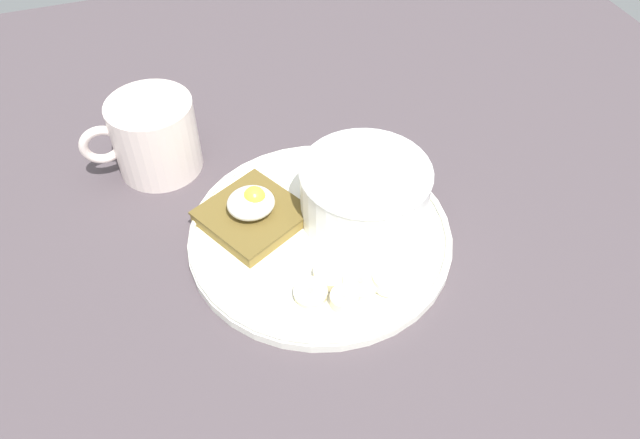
{
  "coord_description": "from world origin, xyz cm",
  "views": [
    {
      "loc": [
        13.87,
        40.12,
        50.05
      ],
      "look_at": [
        0.0,
        0.0,
        5.0
      ],
      "focal_mm": 35.0,
      "sensor_mm": 36.0,
      "label": 1
    }
  ],
  "objects_px": {
    "banana_slice_back": "(310,293)",
    "coffee_mug": "(154,136)",
    "banana_slice_right": "(344,299)",
    "banana_slice_inner": "(389,280)",
    "oatmeal_bowl": "(365,193)",
    "toast_slice": "(252,216)",
    "poached_egg": "(252,202)",
    "banana_slice_left": "(360,284)",
    "banana_slice_front": "(332,274)"
  },
  "relations": [
    {
      "from": "toast_slice",
      "to": "banana_slice_front",
      "type": "xyz_separation_m",
      "value": [
        -0.05,
        0.1,
        -0.0
      ]
    },
    {
      "from": "banana_slice_front",
      "to": "banana_slice_inner",
      "type": "distance_m",
      "value": 0.05
    },
    {
      "from": "toast_slice",
      "to": "banana_slice_back",
      "type": "bearing_deg",
      "value": 103.29
    },
    {
      "from": "toast_slice",
      "to": "banana_slice_right",
      "type": "height_order",
      "value": "toast_slice"
    },
    {
      "from": "banana_slice_back",
      "to": "coffee_mug",
      "type": "height_order",
      "value": "coffee_mug"
    },
    {
      "from": "oatmeal_bowl",
      "to": "banana_slice_back",
      "type": "relative_size",
      "value": 3.14
    },
    {
      "from": "banana_slice_right",
      "to": "banana_slice_inner",
      "type": "relative_size",
      "value": 0.7
    },
    {
      "from": "banana_slice_back",
      "to": "banana_slice_inner",
      "type": "distance_m",
      "value": 0.08
    },
    {
      "from": "banana_slice_right",
      "to": "banana_slice_inner",
      "type": "distance_m",
      "value": 0.05
    },
    {
      "from": "banana_slice_front",
      "to": "banana_slice_inner",
      "type": "relative_size",
      "value": 0.8
    },
    {
      "from": "banana_slice_left",
      "to": "banana_slice_front",
      "type": "bearing_deg",
      "value": -42.17
    },
    {
      "from": "poached_egg",
      "to": "coffee_mug",
      "type": "bearing_deg",
      "value": -59.25
    },
    {
      "from": "toast_slice",
      "to": "banana_slice_inner",
      "type": "height_order",
      "value": "toast_slice"
    },
    {
      "from": "poached_egg",
      "to": "banana_slice_left",
      "type": "bearing_deg",
      "value": 122.08
    },
    {
      "from": "banana_slice_back",
      "to": "oatmeal_bowl",
      "type": "bearing_deg",
      "value": -135.96
    },
    {
      "from": "poached_egg",
      "to": "banana_slice_right",
      "type": "bearing_deg",
      "value": 111.89
    },
    {
      "from": "banana_slice_inner",
      "to": "oatmeal_bowl",
      "type": "bearing_deg",
      "value": -96.92
    },
    {
      "from": "oatmeal_bowl",
      "to": "banana_slice_left",
      "type": "height_order",
      "value": "oatmeal_bowl"
    },
    {
      "from": "toast_slice",
      "to": "poached_egg",
      "type": "distance_m",
      "value": 0.02
    },
    {
      "from": "banana_slice_front",
      "to": "banana_slice_left",
      "type": "xyz_separation_m",
      "value": [
        -0.02,
        0.02,
        0.0
      ]
    },
    {
      "from": "banana_slice_left",
      "to": "coffee_mug",
      "type": "bearing_deg",
      "value": -58.62
    },
    {
      "from": "banana_slice_right",
      "to": "coffee_mug",
      "type": "relative_size",
      "value": 0.25
    },
    {
      "from": "banana_slice_left",
      "to": "banana_slice_back",
      "type": "bearing_deg",
      "value": -6.45
    },
    {
      "from": "toast_slice",
      "to": "banana_slice_front",
      "type": "height_order",
      "value": "toast_slice"
    },
    {
      "from": "banana_slice_front",
      "to": "banana_slice_back",
      "type": "distance_m",
      "value": 0.03
    },
    {
      "from": "oatmeal_bowl",
      "to": "banana_slice_inner",
      "type": "height_order",
      "value": "oatmeal_bowl"
    },
    {
      "from": "toast_slice",
      "to": "banana_slice_right",
      "type": "relative_size",
      "value": 3.86
    },
    {
      "from": "poached_egg",
      "to": "toast_slice",
      "type": "bearing_deg",
      "value": -9.31
    },
    {
      "from": "banana_slice_front",
      "to": "toast_slice",
      "type": "bearing_deg",
      "value": -61.7
    },
    {
      "from": "toast_slice",
      "to": "coffee_mug",
      "type": "height_order",
      "value": "coffee_mug"
    },
    {
      "from": "banana_slice_front",
      "to": "banana_slice_left",
      "type": "height_order",
      "value": "banana_slice_left"
    },
    {
      "from": "toast_slice",
      "to": "banana_slice_left",
      "type": "bearing_deg",
      "value": 122.33
    },
    {
      "from": "banana_slice_right",
      "to": "coffee_mug",
      "type": "bearing_deg",
      "value": -63.49
    },
    {
      "from": "poached_egg",
      "to": "banana_slice_back",
      "type": "xyz_separation_m",
      "value": [
        -0.03,
        0.11,
        -0.02
      ]
    },
    {
      "from": "oatmeal_bowl",
      "to": "toast_slice",
      "type": "bearing_deg",
      "value": -13.78
    },
    {
      "from": "banana_slice_front",
      "to": "banana_slice_right",
      "type": "xyz_separation_m",
      "value": [
        -0.0,
        0.03,
        0.0
      ]
    },
    {
      "from": "toast_slice",
      "to": "poached_egg",
      "type": "relative_size",
      "value": 2.54
    },
    {
      "from": "banana_slice_left",
      "to": "coffee_mug",
      "type": "distance_m",
      "value": 0.29
    },
    {
      "from": "toast_slice",
      "to": "oatmeal_bowl",
      "type": "bearing_deg",
      "value": 166.22
    },
    {
      "from": "oatmeal_bowl",
      "to": "banana_slice_inner",
      "type": "xyz_separation_m",
      "value": [
        0.01,
        0.09,
        -0.02
      ]
    },
    {
      "from": "coffee_mug",
      "to": "toast_slice",
      "type": "bearing_deg",
      "value": 120.52
    },
    {
      "from": "oatmeal_bowl",
      "to": "poached_egg",
      "type": "distance_m",
      "value": 0.11
    },
    {
      "from": "poached_egg",
      "to": "banana_slice_inner",
      "type": "bearing_deg",
      "value": 129.37
    },
    {
      "from": "poached_egg",
      "to": "banana_slice_back",
      "type": "bearing_deg",
      "value": 102.92
    },
    {
      "from": "toast_slice",
      "to": "banana_slice_left",
      "type": "distance_m",
      "value": 0.14
    },
    {
      "from": "banana_slice_front",
      "to": "banana_slice_left",
      "type": "bearing_deg",
      "value": 137.83
    },
    {
      "from": "banana_slice_front",
      "to": "poached_egg",
      "type": "bearing_deg",
      "value": -62.03
    },
    {
      "from": "banana_slice_front",
      "to": "banana_slice_inner",
      "type": "bearing_deg",
      "value": 152.55
    },
    {
      "from": "banana_slice_inner",
      "to": "banana_slice_left",
      "type": "bearing_deg",
      "value": -12.18
    },
    {
      "from": "toast_slice",
      "to": "coffee_mug",
      "type": "bearing_deg",
      "value": -59.48
    }
  ]
}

